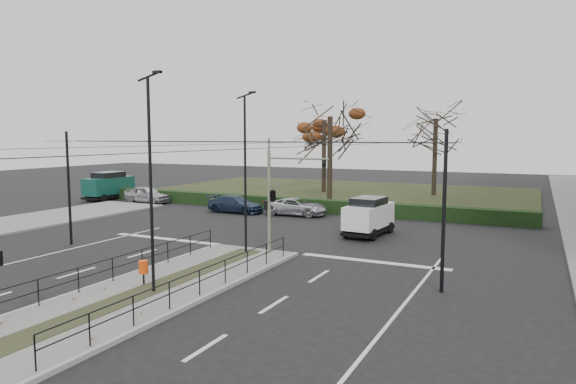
% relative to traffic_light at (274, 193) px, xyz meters
% --- Properties ---
extents(ground, '(140.00, 140.00, 0.00)m').
position_rel_traffic_light_xyz_m(ground, '(-1.33, -4.50, -3.02)').
color(ground, black).
rests_on(ground, ground).
extents(median_island, '(4.40, 15.00, 0.14)m').
position_rel_traffic_light_xyz_m(median_island, '(-1.33, -7.00, -2.95)').
color(median_island, slate).
rests_on(median_island, ground).
extents(park, '(38.00, 26.00, 0.10)m').
position_rel_traffic_light_xyz_m(park, '(-7.33, 27.50, -2.97)').
color(park, black).
rests_on(park, ground).
extents(hedge, '(38.00, 1.00, 1.00)m').
position_rel_traffic_light_xyz_m(hedge, '(-7.33, 14.10, -2.52)').
color(hedge, black).
rests_on(hedge, ground).
extents(median_railing, '(4.14, 13.24, 0.92)m').
position_rel_traffic_light_xyz_m(median_railing, '(-1.33, -7.10, -2.04)').
color(median_railing, black).
rests_on(median_railing, median_island).
extents(catenary, '(20.00, 34.00, 6.00)m').
position_rel_traffic_light_xyz_m(catenary, '(-1.33, -2.88, 0.40)').
color(catenary, black).
rests_on(catenary, ground).
extents(traffic_light, '(3.36, 1.91, 4.95)m').
position_rel_traffic_light_xyz_m(traffic_light, '(0.00, 0.00, 0.00)').
color(traffic_light, gray).
rests_on(traffic_light, median_island).
extents(litter_bin, '(0.36, 0.36, 0.91)m').
position_rel_traffic_light_xyz_m(litter_bin, '(-2.00, -6.92, -2.23)').
color(litter_bin, black).
rests_on(litter_bin, median_island).
extents(streetlamp_median_near, '(0.65, 0.13, 7.83)m').
position_rel_traffic_light_xyz_m(streetlamp_median_near, '(-1.01, -7.49, 1.10)').
color(streetlamp_median_near, black).
rests_on(streetlamp_median_near, median_island).
extents(streetlamp_median_far, '(0.64, 0.13, 7.68)m').
position_rel_traffic_light_xyz_m(streetlamp_median_far, '(-1.27, -0.54, 1.03)').
color(streetlamp_median_far, black).
rests_on(streetlamp_median_far, median_island).
extents(parked_car_first, '(4.36, 1.88, 1.47)m').
position_rel_traffic_light_xyz_m(parked_car_first, '(-19.15, 12.74, -2.29)').
color(parked_car_first, '#A7AAAF').
rests_on(parked_car_first, ground).
extents(parked_car_third, '(4.39, 1.80, 1.27)m').
position_rel_traffic_light_xyz_m(parked_car_third, '(-9.21, 11.26, -2.38)').
color(parked_car_third, '#1A273E').
rests_on(parked_car_third, ground).
extents(parked_car_fourth, '(4.64, 2.38, 1.25)m').
position_rel_traffic_light_xyz_m(parked_car_fourth, '(-4.47, 12.03, -2.39)').
color(parked_car_fourth, '#A7AAAF').
rests_on(parked_car_fourth, ground).
extents(white_van, '(2.19, 4.21, 2.23)m').
position_rel_traffic_light_xyz_m(white_van, '(2.55, 6.95, -1.85)').
color(white_van, white).
rests_on(white_van, ground).
extents(green_van, '(2.15, 5.07, 2.52)m').
position_rel_traffic_light_xyz_m(green_van, '(-24.06, 13.25, -1.72)').
color(green_van, '#0E3E34').
rests_on(green_van, ground).
extents(rust_tree, '(7.06, 7.06, 9.57)m').
position_rel_traffic_light_xyz_m(rust_tree, '(-8.47, 27.16, 4.34)').
color(rust_tree, black).
rests_on(rust_tree, park).
extents(bare_tree_center, '(6.27, 6.27, 9.78)m').
position_rel_traffic_light_xyz_m(bare_tree_center, '(2.26, 29.10, 3.89)').
color(bare_tree_center, black).
rests_on(bare_tree_center, park).
extents(bare_tree_near, '(6.17, 6.17, 9.74)m').
position_rel_traffic_light_xyz_m(bare_tree_near, '(-4.66, 19.11, 3.87)').
color(bare_tree_near, black).
rests_on(bare_tree_near, park).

